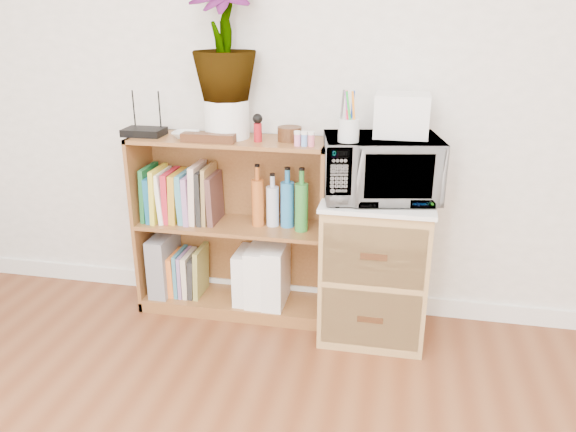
# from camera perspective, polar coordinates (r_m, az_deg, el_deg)

# --- Properties ---
(skirting_board) EXTENTS (4.00, 0.02, 0.10)m
(skirting_board) POSITION_cam_1_polar(r_m,az_deg,el_deg) (3.17, 1.44, -7.92)
(skirting_board) COLOR white
(skirting_board) RESTS_ON ground
(bookshelf) EXTENTS (1.00, 0.30, 0.95)m
(bookshelf) POSITION_cam_1_polar(r_m,az_deg,el_deg) (2.95, -5.69, -1.21)
(bookshelf) COLOR brown
(bookshelf) RESTS_ON ground
(wicker_unit) EXTENTS (0.50, 0.45, 0.70)m
(wicker_unit) POSITION_cam_1_polar(r_m,az_deg,el_deg) (2.81, 8.80, -5.24)
(wicker_unit) COLOR #9E7542
(wicker_unit) RESTS_ON ground
(microwave) EXTENTS (0.58, 0.45, 0.29)m
(microwave) POSITION_cam_1_polar(r_m,az_deg,el_deg) (2.62, 9.38, 4.84)
(microwave) COLOR white
(microwave) RESTS_ON wicker_unit
(pen_cup) EXTENTS (0.09, 0.09, 0.10)m
(pen_cup) POSITION_cam_1_polar(r_m,az_deg,el_deg) (2.47, 6.17, 8.68)
(pen_cup) COLOR silver
(pen_cup) RESTS_ON microwave
(small_appliance) EXTENTS (0.24, 0.20, 0.19)m
(small_appliance) POSITION_cam_1_polar(r_m,az_deg,el_deg) (2.61, 11.47, 10.02)
(small_appliance) COLOR white
(small_appliance) RESTS_ON microwave
(router) EXTENTS (0.20, 0.14, 0.04)m
(router) POSITION_cam_1_polar(r_m,az_deg,el_deg) (2.95, -14.40, 8.27)
(router) COLOR black
(router) RESTS_ON bookshelf
(white_bowl) EXTENTS (0.13, 0.13, 0.03)m
(white_bowl) POSITION_cam_1_polar(r_m,az_deg,el_deg) (2.85, -10.35, 8.13)
(white_bowl) COLOR silver
(white_bowl) RESTS_ON bookshelf
(plant_pot) EXTENTS (0.22, 0.22, 0.19)m
(plant_pot) POSITION_cam_1_polar(r_m,az_deg,el_deg) (2.81, -6.21, 9.79)
(plant_pot) COLOR white
(plant_pot) RESTS_ON bookshelf
(potted_plant) EXTENTS (0.32, 0.32, 0.57)m
(potted_plant) POSITION_cam_1_polar(r_m,az_deg,el_deg) (2.77, -6.52, 17.49)
(potted_plant) COLOR #347D32
(potted_plant) RESTS_ON plant_pot
(trinket_box) EXTENTS (0.26, 0.07, 0.04)m
(trinket_box) POSITION_cam_1_polar(r_m,az_deg,el_deg) (2.73, -8.10, 7.86)
(trinket_box) COLOR #37190F
(trinket_box) RESTS_ON bookshelf
(kokeshi_doll) EXTENTS (0.04, 0.04, 0.09)m
(kokeshi_doll) POSITION_cam_1_polar(r_m,az_deg,el_deg) (2.72, -3.08, 8.47)
(kokeshi_doll) COLOR maroon
(kokeshi_doll) RESTS_ON bookshelf
(wooden_bowl) EXTENTS (0.12, 0.12, 0.07)m
(wooden_bowl) POSITION_cam_1_polar(r_m,az_deg,el_deg) (2.74, 0.16, 8.35)
(wooden_bowl) COLOR #391F0F
(wooden_bowl) RESTS_ON bookshelf
(paint_jars) EXTENTS (0.10, 0.04, 0.05)m
(paint_jars) POSITION_cam_1_polar(r_m,az_deg,el_deg) (2.63, 1.66, 7.65)
(paint_jars) COLOR #CE7286
(paint_jars) RESTS_ON bookshelf
(file_box) EXTENTS (0.10, 0.26, 0.33)m
(file_box) POSITION_cam_1_polar(r_m,az_deg,el_deg) (3.17, -12.44, -4.69)
(file_box) COLOR gray
(file_box) RESTS_ON bookshelf
(magazine_holder_left) EXTENTS (0.09, 0.23, 0.28)m
(magazine_holder_left) POSITION_cam_1_polar(r_m,az_deg,el_deg) (3.03, -4.34, -6.00)
(magazine_holder_left) COLOR white
(magazine_holder_left) RESTS_ON bookshelf
(magazine_holder_mid) EXTENTS (0.10, 0.25, 0.31)m
(magazine_holder_mid) POSITION_cam_1_polar(r_m,az_deg,el_deg) (3.00, -3.02, -5.89)
(magazine_holder_mid) COLOR white
(magazine_holder_mid) RESTS_ON bookshelf
(magazine_holder_right) EXTENTS (0.10, 0.26, 0.33)m
(magazine_holder_right) POSITION_cam_1_polar(r_m,az_deg,el_deg) (2.98, -1.21, -5.94)
(magazine_holder_right) COLOR white
(magazine_holder_right) RESTS_ON bookshelf
(cookbooks) EXTENTS (0.39, 0.20, 0.31)m
(cookbooks) POSITION_cam_1_polar(r_m,az_deg,el_deg) (2.98, -10.73, 2.06)
(cookbooks) COLOR #1B6631
(cookbooks) RESTS_ON bookshelf
(liquor_bottles) EXTENTS (0.30, 0.07, 0.31)m
(liquor_bottles) POSITION_cam_1_polar(r_m,az_deg,el_deg) (2.82, -0.75, 1.70)
(liquor_bottles) COLOR #BD5E23
(liquor_bottles) RESTS_ON bookshelf
(lower_books) EXTENTS (0.18, 0.19, 0.28)m
(lower_books) POSITION_cam_1_polar(r_m,az_deg,el_deg) (3.14, -10.07, -5.67)
(lower_books) COLOR orange
(lower_books) RESTS_ON bookshelf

